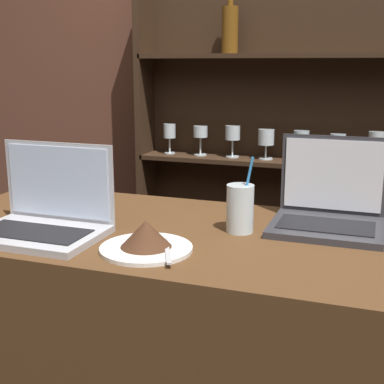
{
  "coord_description": "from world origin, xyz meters",
  "views": [
    {
      "loc": [
        0.4,
        -0.95,
        1.42
      ],
      "look_at": [
        -0.07,
        0.36,
        1.09
      ],
      "focal_mm": 50.0,
      "sensor_mm": 36.0,
      "label": 1
    }
  ],
  "objects_px": {
    "laptop_far": "(329,209)",
    "cake_plate": "(146,239)",
    "water_glass": "(240,208)",
    "laptop_near": "(44,215)"
  },
  "relations": [
    {
      "from": "laptop_near",
      "to": "water_glass",
      "type": "relative_size",
      "value": 1.63
    },
    {
      "from": "laptop_near",
      "to": "laptop_far",
      "type": "xyz_separation_m",
      "value": [
        0.69,
        0.31,
        0.0
      ]
    },
    {
      "from": "laptop_far",
      "to": "cake_plate",
      "type": "relative_size",
      "value": 1.31
    },
    {
      "from": "laptop_near",
      "to": "laptop_far",
      "type": "bearing_deg",
      "value": 24.15
    },
    {
      "from": "cake_plate",
      "to": "laptop_far",
      "type": "bearing_deg",
      "value": 41.53
    },
    {
      "from": "laptop_near",
      "to": "water_glass",
      "type": "xyz_separation_m",
      "value": [
        0.48,
        0.19,
        0.01
      ]
    },
    {
      "from": "laptop_near",
      "to": "cake_plate",
      "type": "distance_m",
      "value": 0.31
    },
    {
      "from": "laptop_far",
      "to": "water_glass",
      "type": "relative_size",
      "value": 1.44
    },
    {
      "from": "cake_plate",
      "to": "water_glass",
      "type": "distance_m",
      "value": 0.28
    },
    {
      "from": "laptop_far",
      "to": "cake_plate",
      "type": "xyz_separation_m",
      "value": [
        -0.39,
        -0.34,
        -0.02
      ]
    }
  ]
}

